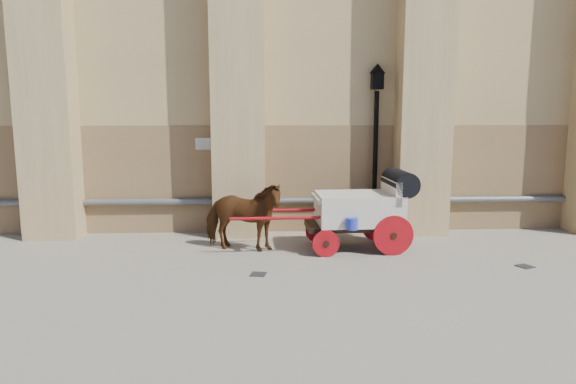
{
  "coord_description": "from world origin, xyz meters",
  "views": [
    {
      "loc": [
        -0.31,
        -10.27,
        3.39
      ],
      "look_at": [
        0.25,
        2.02,
        1.45
      ],
      "focal_mm": 32.0,
      "sensor_mm": 36.0,
      "label": 1
    }
  ],
  "objects": [
    {
      "name": "ground",
      "position": [
        0.0,
        0.0,
        0.0
      ],
      "size": [
        90.0,
        90.0,
        0.0
      ],
      "primitive_type": "plane",
      "color": "gray",
      "rests_on": "ground"
    },
    {
      "name": "drain_grate_far",
      "position": [
        5.41,
        0.38,
        0.01
      ],
      "size": [
        0.42,
        0.42,
        0.01
      ],
      "primitive_type": "cube",
      "rotation": [
        0.0,
        0.0,
        0.42
      ],
      "color": "black",
      "rests_on": "ground"
    },
    {
      "name": "street_lamp",
      "position": [
        2.76,
        3.8,
        2.49
      ],
      "size": [
        0.44,
        0.44,
        4.66
      ],
      "color": "black",
      "rests_on": "ground"
    },
    {
      "name": "horse",
      "position": [
        -0.86,
        1.99,
        0.86
      ],
      "size": [
        2.2,
        1.4,
        1.72
      ],
      "primitive_type": "imported",
      "rotation": [
        0.0,
        0.0,
        1.32
      ],
      "color": "#593114",
      "rests_on": "ground"
    },
    {
      "name": "carriage",
      "position": [
        2.15,
        2.05,
        1.06
      ],
      "size": [
        4.52,
        1.64,
        1.96
      ],
      "rotation": [
        0.0,
        0.0,
        0.04
      ],
      "color": "black",
      "rests_on": "ground"
    },
    {
      "name": "drain_grate_near",
      "position": [
        -0.46,
        0.1,
        0.01
      ],
      "size": [
        0.38,
        0.38,
        0.01
      ],
      "primitive_type": "cube",
      "rotation": [
        0.0,
        0.0,
        -0.22
      ],
      "color": "black",
      "rests_on": "ground"
    }
  ]
}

